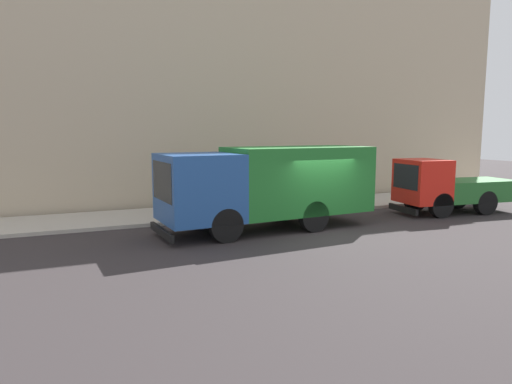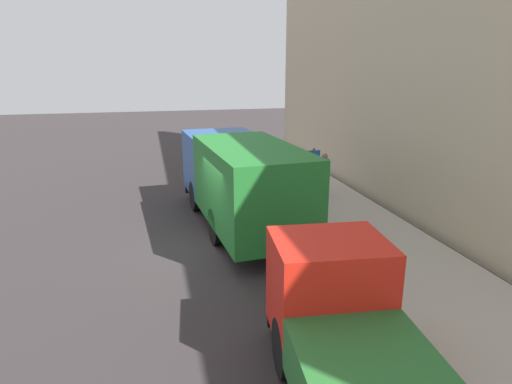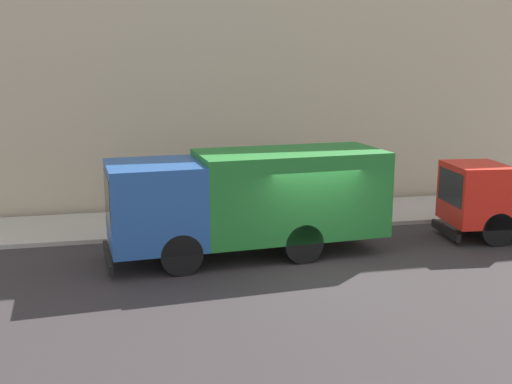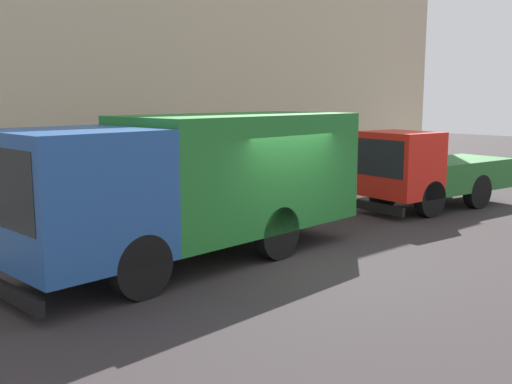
% 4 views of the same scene
% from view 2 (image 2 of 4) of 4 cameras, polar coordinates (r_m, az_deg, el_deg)
% --- Properties ---
extents(ground, '(80.00, 80.00, 0.00)m').
position_cam_2_polar(ground, '(13.13, -4.88, -7.14)').
color(ground, '#312B2C').
extents(sidewalk, '(3.38, 30.00, 0.13)m').
position_cam_2_polar(sidewalk, '(14.50, 13.83, -4.99)').
color(sidewalk, '#B6AD9F').
rests_on(sidewalk, ground).
extents(building_facade, '(0.50, 30.00, 11.61)m').
position_cam_2_polar(building_facade, '(14.74, 23.37, 17.34)').
color(building_facade, '#C2AE90').
rests_on(building_facade, ground).
extents(large_utility_truck, '(3.05, 7.87, 2.91)m').
position_cam_2_polar(large_utility_truck, '(14.26, -2.08, 1.86)').
color(large_utility_truck, '#235097').
rests_on(large_utility_truck, ground).
extents(small_flatbed_truck, '(2.41, 5.36, 2.31)m').
position_cam_2_polar(small_flatbed_truck, '(7.18, 12.35, -18.85)').
color(small_flatbed_truck, red).
rests_on(small_flatbed_truck, ground).
extents(pedestrian_walking, '(0.53, 0.53, 1.69)m').
position_cam_2_polar(pedestrian_walking, '(17.73, 8.72, 2.40)').
color(pedestrian_walking, '#26172A').
rests_on(pedestrian_walking, sidewalk).
extents(street_sign_post, '(0.44, 0.08, 2.45)m').
position_cam_2_polar(street_sign_post, '(14.54, 7.33, 1.72)').
color(street_sign_post, '#4C5156').
rests_on(street_sign_post, sidewalk).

